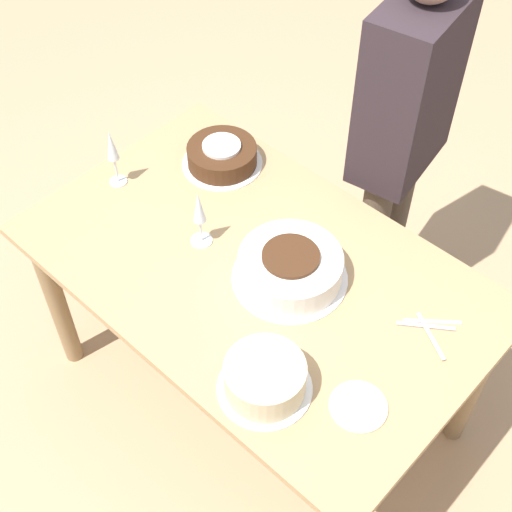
{
  "coord_description": "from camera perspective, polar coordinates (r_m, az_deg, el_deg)",
  "views": [
    {
      "loc": [
        -0.98,
        1.05,
        2.47
      ],
      "look_at": [
        0.0,
        0.0,
        0.82
      ],
      "focal_mm": 50.0,
      "sensor_mm": 36.0,
      "label": 1
    }
  ],
  "objects": [
    {
      "name": "wine_glass_near",
      "position": [
        2.21,
        -4.57,
        3.56
      ],
      "size": [
        0.07,
        0.07,
        0.21
      ],
      "color": "silver",
      "rests_on": "dining_table"
    },
    {
      "name": "dessert_plate_left",
      "position": [
        1.97,
        8.18,
        -11.83
      ],
      "size": [
        0.16,
        0.16,
        0.01
      ],
      "color": "beige",
      "rests_on": "dining_table"
    },
    {
      "name": "ground_plane",
      "position": [
        2.86,
        -0.0,
        -10.78
      ],
      "size": [
        12.0,
        12.0,
        0.0
      ],
      "primitive_type": "plane",
      "color": "tan"
    },
    {
      "name": "cake_front_chocolate",
      "position": [
        2.54,
        -2.74,
        8.04
      ],
      "size": [
        0.29,
        0.29,
        0.09
      ],
      "color": "white",
      "rests_on": "dining_table"
    },
    {
      "name": "person_cutting",
      "position": [
        2.54,
        11.74,
        10.51
      ],
      "size": [
        0.28,
        0.43,
        1.55
      ],
      "rotation": [
        0.0,
        0.0,
        1.73
      ],
      "color": "#4C4238",
      "rests_on": "ground_plane"
    },
    {
      "name": "wine_glass_far",
      "position": [
        2.44,
        -11.45,
        8.38
      ],
      "size": [
        0.06,
        0.06,
        0.22
      ],
      "color": "silver",
      "rests_on": "dining_table"
    },
    {
      "name": "cake_back_decorated",
      "position": [
        1.93,
        0.71,
        -9.77
      ],
      "size": [
        0.26,
        0.26,
        0.11
      ],
      "color": "white",
      "rests_on": "dining_table"
    },
    {
      "name": "cake_center_white",
      "position": [
        2.16,
        2.76,
        -0.94
      ],
      "size": [
        0.36,
        0.36,
        0.11
      ],
      "color": "white",
      "rests_on": "dining_table"
    },
    {
      "name": "dining_table",
      "position": [
        2.32,
        -0.0,
        -2.69
      ],
      "size": [
        1.47,
        0.92,
        0.77
      ],
      "color": "tan",
      "rests_on": "ground_plane"
    },
    {
      "name": "fork_pile",
      "position": [
        2.14,
        13.72,
        -5.59
      ],
      "size": [
        0.18,
        0.16,
        0.01
      ],
      "color": "silver",
      "rests_on": "dining_table"
    }
  ]
}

